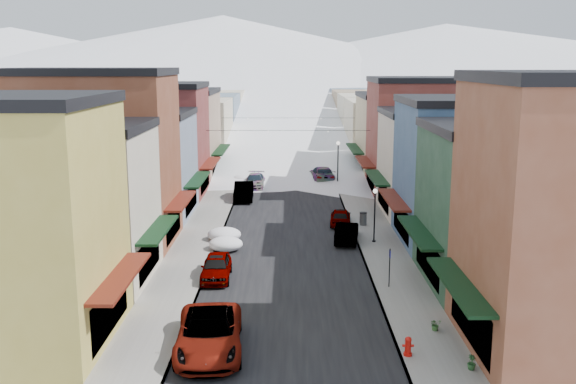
{
  "coord_description": "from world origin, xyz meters",
  "views": [
    {
      "loc": [
        0.11,
        -24.0,
        12.82
      ],
      "look_at": [
        0.0,
        28.32,
        2.28
      ],
      "focal_mm": 40.0,
      "sensor_mm": 36.0,
      "label": 1
    }
  ],
  "objects_px": {
    "car_silver_sedan": "(216,267)",
    "trash_can": "(363,219)",
    "streetlamp_near": "(375,209)",
    "car_white_suv": "(209,333)",
    "fire_hydrant": "(408,347)",
    "car_green_sedan": "(347,232)",
    "car_dark_hatch": "(244,191)"
  },
  "relations": [
    {
      "from": "trash_can",
      "to": "streetlamp_near",
      "type": "relative_size",
      "value": 0.26
    },
    {
      "from": "car_dark_hatch",
      "to": "streetlamp_near",
      "type": "bearing_deg",
      "value": -57.29
    },
    {
      "from": "trash_can",
      "to": "streetlamp_near",
      "type": "bearing_deg",
      "value": -87.33
    },
    {
      "from": "car_dark_hatch",
      "to": "streetlamp_near",
      "type": "relative_size",
      "value": 1.31
    },
    {
      "from": "car_silver_sedan",
      "to": "trash_can",
      "type": "height_order",
      "value": "car_silver_sedan"
    },
    {
      "from": "streetlamp_near",
      "to": "car_dark_hatch",
      "type": "bearing_deg",
      "value": 124.7
    },
    {
      "from": "car_white_suv",
      "to": "car_dark_hatch",
      "type": "height_order",
      "value": "car_white_suv"
    },
    {
      "from": "car_green_sedan",
      "to": "car_white_suv",
      "type": "bearing_deg",
      "value": 74.79
    },
    {
      "from": "car_green_sedan",
      "to": "trash_can",
      "type": "height_order",
      "value": "car_green_sedan"
    },
    {
      "from": "car_silver_sedan",
      "to": "trash_can",
      "type": "distance_m",
      "value": 16.27
    },
    {
      "from": "streetlamp_near",
      "to": "car_white_suv",
      "type": "bearing_deg",
      "value": -118.8
    },
    {
      "from": "car_silver_sedan",
      "to": "fire_hydrant",
      "type": "height_order",
      "value": "car_silver_sedan"
    },
    {
      "from": "car_silver_sedan",
      "to": "car_green_sedan",
      "type": "height_order",
      "value": "car_silver_sedan"
    },
    {
      "from": "trash_can",
      "to": "fire_hydrant",
      "type": "bearing_deg",
      "value": -91.61
    },
    {
      "from": "car_dark_hatch",
      "to": "car_green_sedan",
      "type": "distance_m",
      "value": 16.92
    },
    {
      "from": "trash_can",
      "to": "car_green_sedan",
      "type": "bearing_deg",
      "value": -111.16
    },
    {
      "from": "car_silver_sedan",
      "to": "streetlamp_near",
      "type": "height_order",
      "value": "streetlamp_near"
    },
    {
      "from": "car_dark_hatch",
      "to": "trash_can",
      "type": "relative_size",
      "value": 5.02
    },
    {
      "from": "car_white_suv",
      "to": "car_silver_sedan",
      "type": "xyz_separation_m",
      "value": [
        -0.8,
        10.0,
        -0.13
      ]
    },
    {
      "from": "car_dark_hatch",
      "to": "car_white_suv",
      "type": "bearing_deg",
      "value": -90.7
    },
    {
      "from": "trash_can",
      "to": "streetlamp_near",
      "type": "height_order",
      "value": "streetlamp_near"
    },
    {
      "from": "car_dark_hatch",
      "to": "car_green_sedan",
      "type": "xyz_separation_m",
      "value": [
        8.54,
        -14.61,
        -0.1
      ]
    },
    {
      "from": "car_green_sedan",
      "to": "fire_hydrant",
      "type": "xyz_separation_m",
      "value": [
        1.05,
        -18.87,
        -0.19
      ]
    },
    {
      "from": "car_white_suv",
      "to": "streetlamp_near",
      "type": "relative_size",
      "value": 1.61
    },
    {
      "from": "car_dark_hatch",
      "to": "fire_hydrant",
      "type": "height_order",
      "value": "car_dark_hatch"
    },
    {
      "from": "car_white_suv",
      "to": "fire_hydrant",
      "type": "bearing_deg",
      "value": -8.62
    },
    {
      "from": "car_dark_hatch",
      "to": "fire_hydrant",
      "type": "xyz_separation_m",
      "value": [
        9.59,
        -33.48,
        -0.29
      ]
    },
    {
      "from": "car_green_sedan",
      "to": "streetlamp_near",
      "type": "height_order",
      "value": "streetlamp_near"
    },
    {
      "from": "car_green_sedan",
      "to": "streetlamp_near",
      "type": "distance_m",
      "value": 2.73
    },
    {
      "from": "streetlamp_near",
      "to": "trash_can",
      "type": "bearing_deg",
      "value": 92.67
    },
    {
      "from": "car_silver_sedan",
      "to": "fire_hydrant",
      "type": "xyz_separation_m",
      "value": [
        9.65,
        -10.67,
        -0.19
      ]
    },
    {
      "from": "car_silver_sedan",
      "to": "car_dark_hatch",
      "type": "xyz_separation_m",
      "value": [
        0.06,
        22.81,
        0.1
      ]
    }
  ]
}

